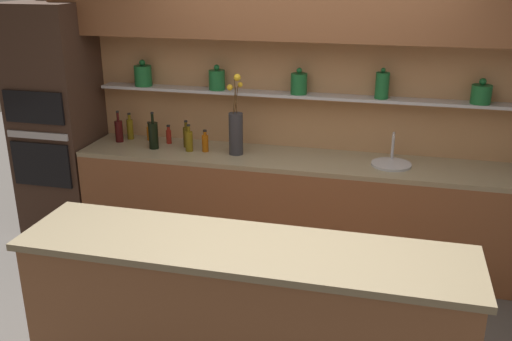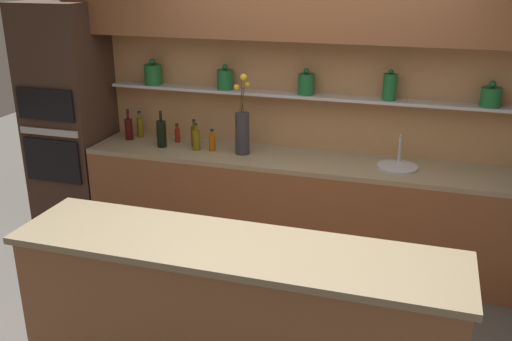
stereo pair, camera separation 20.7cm
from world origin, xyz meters
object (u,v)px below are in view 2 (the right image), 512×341
(bottle_oil_1, at_px, (196,140))
(bottle_oil_3, at_px, (194,135))
(bottle_oil_5, at_px, (140,127))
(bottle_wine_0, at_px, (162,133))
(flower_vase, at_px, (242,130))
(bottle_wine_7, at_px, (129,129))
(oven_tower, at_px, (70,121))
(bottle_sauce_6, at_px, (212,142))
(bottle_sauce_2, at_px, (177,134))
(bottle_sauce_4, at_px, (159,131))
(sink_fixture, at_px, (398,165))

(bottle_oil_1, height_order, bottle_oil_3, bottle_oil_3)
(bottle_oil_5, bearing_deg, bottle_oil_3, -10.33)
(bottle_wine_0, relative_size, bottle_oil_1, 1.38)
(flower_vase, height_order, bottle_oil_5, flower_vase)
(bottle_wine_7, bearing_deg, flower_vase, -4.49)
(bottle_oil_1, bearing_deg, oven_tower, 178.52)
(bottle_oil_1, bearing_deg, bottle_sauce_6, 8.40)
(flower_vase, height_order, bottle_wine_0, flower_vase)
(bottle_sauce_2, height_order, bottle_oil_5, bottle_oil_5)
(bottle_sauce_4, xyz_separation_m, bottle_sauce_6, (0.61, -0.20, 0.01))
(bottle_sauce_4, bearing_deg, bottle_oil_3, -16.11)
(bottle_sauce_2, distance_m, bottle_sauce_4, 0.22)
(bottle_oil_3, height_order, bottle_oil_5, bottle_oil_5)
(oven_tower, distance_m, bottle_oil_5, 0.66)
(bottle_oil_1, relative_size, bottle_oil_5, 0.96)
(flower_vase, distance_m, bottle_oil_5, 1.10)
(bottle_oil_3, bearing_deg, bottle_oil_5, 169.67)
(sink_fixture, height_order, bottle_wine_0, bottle_wine_0)
(bottle_wine_0, bearing_deg, bottle_oil_5, 146.71)
(bottle_oil_1, xyz_separation_m, bottle_sauce_4, (-0.47, 0.22, -0.02))
(flower_vase, distance_m, bottle_oil_3, 0.50)
(bottle_oil_5, height_order, bottle_sauce_6, bottle_oil_5)
(bottle_sauce_6, bearing_deg, bottle_oil_3, 157.83)
(bottle_wine_7, bearing_deg, bottle_sauce_6, -5.92)
(flower_vase, bearing_deg, bottle_oil_3, 170.21)
(bottle_sauce_2, bearing_deg, bottle_wine_7, -172.95)
(sink_fixture, xyz_separation_m, bottle_wine_0, (-2.05, -0.05, 0.10))
(flower_vase, height_order, bottle_sauce_6, flower_vase)
(bottle_oil_3, bearing_deg, flower_vase, -9.79)
(oven_tower, height_order, bottle_oil_3, oven_tower)
(bottle_wine_0, xyz_separation_m, bottle_sauce_6, (0.47, 0.02, -0.04))
(flower_vase, relative_size, bottle_wine_0, 2.12)
(oven_tower, bearing_deg, bottle_sauce_4, 12.81)
(oven_tower, distance_m, bottle_oil_3, 1.23)
(bottle_oil_5, relative_size, bottle_sauce_6, 1.27)
(sink_fixture, distance_m, bottle_sauce_2, 1.98)
(bottle_wine_0, xyz_separation_m, bottle_oil_1, (0.33, 0.00, -0.03))
(sink_fixture, xyz_separation_m, bottle_oil_5, (-2.38, 0.17, 0.08))
(flower_vase, height_order, bottle_oil_1, flower_vase)
(bottle_wine_0, height_order, bottle_sauce_2, bottle_wine_0)
(bottle_oil_1, relative_size, bottle_sauce_2, 1.39)
(sink_fixture, xyz_separation_m, bottle_wine_7, (-2.44, 0.06, 0.08))
(oven_tower, xyz_separation_m, bottle_sauce_4, (0.82, 0.19, -0.08))
(sink_fixture, relative_size, bottle_wine_0, 0.98)
(sink_fixture, distance_m, bottle_wine_7, 2.44)
(oven_tower, bearing_deg, bottle_wine_7, 7.57)
(bottle_sauce_4, distance_m, bottle_oil_5, 0.19)
(bottle_oil_1, xyz_separation_m, bottle_wine_7, (-0.72, 0.11, 0.01))
(bottle_oil_1, distance_m, bottle_sauce_6, 0.14)
(bottle_sauce_2, relative_size, bottle_oil_5, 0.69)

